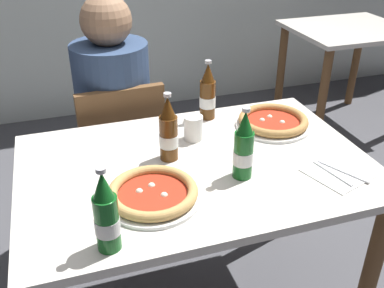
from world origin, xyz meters
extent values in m
cube|color=silver|center=(0.00, 0.00, 0.73)|extent=(1.20, 0.80, 0.03)
cylinder|color=brown|center=(0.54, -0.34, 0.36)|extent=(0.06, 0.06, 0.72)
cylinder|color=brown|center=(-0.54, 0.34, 0.36)|extent=(0.06, 0.06, 0.72)
cylinder|color=brown|center=(0.54, 0.34, 0.36)|extent=(0.06, 0.06, 0.72)
cube|color=brown|center=(-0.18, 0.68, 0.43)|extent=(0.42, 0.42, 0.04)
cube|color=brown|center=(-0.17, 0.50, 0.65)|extent=(0.38, 0.06, 0.40)
cylinder|color=brown|center=(-0.02, 0.86, 0.21)|extent=(0.04, 0.04, 0.41)
cylinder|color=brown|center=(-0.36, 0.84, 0.21)|extent=(0.04, 0.04, 0.41)
cylinder|color=brown|center=(0.00, 0.52, 0.21)|extent=(0.04, 0.04, 0.41)
cylinder|color=brown|center=(-0.34, 0.50, 0.21)|extent=(0.04, 0.04, 0.41)
cube|color=#2D3342|center=(-0.18, 0.66, 0.23)|extent=(0.32, 0.28, 0.45)
cylinder|color=#33476B|center=(-0.18, 0.66, 0.73)|extent=(0.34, 0.34, 0.55)
sphere|color=#9E7556|center=(-0.18, 0.66, 1.10)|extent=(0.22, 0.22, 0.22)
cube|color=silver|center=(1.59, 1.37, 0.73)|extent=(0.80, 0.70, 0.03)
cylinder|color=brown|center=(1.25, 1.08, 0.36)|extent=(0.06, 0.06, 0.72)
cylinder|color=brown|center=(1.25, 1.66, 0.36)|extent=(0.06, 0.06, 0.72)
cylinder|color=brown|center=(1.93, 1.66, 0.36)|extent=(0.06, 0.06, 0.72)
cylinder|color=white|center=(0.38, 0.17, 0.76)|extent=(0.30, 0.30, 0.01)
cylinder|color=#AD2D19|center=(0.38, 0.17, 0.77)|extent=(0.21, 0.21, 0.01)
torus|color=#B78447|center=(0.38, 0.17, 0.78)|extent=(0.28, 0.28, 0.03)
sphere|color=silver|center=(0.34, 0.20, 0.77)|extent=(0.02, 0.02, 0.02)
sphere|color=silver|center=(0.41, 0.15, 0.77)|extent=(0.02, 0.02, 0.02)
sphere|color=silver|center=(0.39, 0.22, 0.77)|extent=(0.02, 0.02, 0.02)
cylinder|color=white|center=(-0.19, -0.15, 0.76)|extent=(0.30, 0.30, 0.01)
cylinder|color=#AD2D19|center=(-0.19, -0.15, 0.77)|extent=(0.21, 0.21, 0.01)
torus|color=tan|center=(-0.19, -0.15, 0.78)|extent=(0.28, 0.28, 0.03)
sphere|color=silver|center=(-0.23, -0.13, 0.77)|extent=(0.02, 0.02, 0.02)
sphere|color=silver|center=(-0.16, -0.17, 0.77)|extent=(0.02, 0.02, 0.02)
sphere|color=silver|center=(-0.18, -0.11, 0.77)|extent=(0.02, 0.02, 0.02)
cylinder|color=#512D0F|center=(-0.08, 0.06, 0.83)|extent=(0.06, 0.06, 0.16)
cone|color=#512D0F|center=(-0.08, 0.06, 0.95)|extent=(0.05, 0.05, 0.07)
cylinder|color=#B7B7BC|center=(-0.08, 0.06, 0.99)|extent=(0.03, 0.03, 0.01)
cylinder|color=white|center=(-0.08, 0.06, 0.82)|extent=(0.07, 0.07, 0.04)
cylinder|color=#14591E|center=(0.12, -0.12, 0.83)|extent=(0.06, 0.06, 0.16)
cone|color=#14591E|center=(0.12, -0.12, 0.95)|extent=(0.05, 0.05, 0.07)
cylinder|color=#B7B7BC|center=(0.12, -0.12, 0.99)|extent=(0.03, 0.03, 0.01)
cylinder|color=white|center=(0.12, -0.12, 0.82)|extent=(0.07, 0.07, 0.04)
cylinder|color=#14591E|center=(-0.35, -0.32, 0.83)|extent=(0.06, 0.06, 0.16)
cone|color=#14591E|center=(-0.35, -0.32, 0.95)|extent=(0.05, 0.05, 0.07)
cylinder|color=#B7B7BC|center=(-0.35, -0.32, 0.99)|extent=(0.03, 0.03, 0.01)
cylinder|color=white|center=(-0.35, -0.32, 0.82)|extent=(0.07, 0.07, 0.04)
cylinder|color=#512D0F|center=(0.16, 0.33, 0.83)|extent=(0.06, 0.06, 0.16)
cone|color=#512D0F|center=(0.16, 0.33, 0.95)|extent=(0.05, 0.05, 0.07)
cylinder|color=#B7B7BC|center=(0.16, 0.33, 0.99)|extent=(0.03, 0.03, 0.01)
cylinder|color=white|center=(0.16, 0.33, 0.82)|extent=(0.07, 0.07, 0.04)
cube|color=white|center=(0.43, -0.21, 0.75)|extent=(0.23, 0.23, 0.00)
cube|color=silver|center=(0.45, -0.21, 0.76)|extent=(0.10, 0.18, 0.00)
cube|color=silver|center=(0.41, -0.21, 0.76)|extent=(0.05, 0.17, 0.00)
cylinder|color=white|center=(0.04, 0.17, 0.80)|extent=(0.07, 0.07, 0.09)
camera|label=1|loc=(-0.41, -1.23, 1.56)|focal=41.36mm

